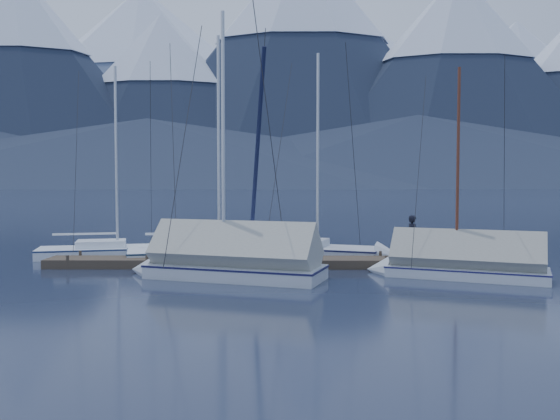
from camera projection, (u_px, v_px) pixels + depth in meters
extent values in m
plane|color=black|center=(280.00, 275.00, 20.93)|extent=(1000.00, 1000.00, 0.00)
cone|color=#475675|center=(142.00, 86.00, 457.17)|extent=(352.00, 352.00, 150.00)
cone|color=silver|center=(141.00, 29.00, 454.86)|extent=(152.28, 152.28, 63.00)
cone|color=#475675|center=(337.00, 91.00, 446.39)|extent=(330.00, 330.00, 140.00)
cone|color=silver|center=(337.00, 36.00, 444.24)|extent=(142.76, 142.76, 58.80)
cone|color=#475675|center=(515.00, 103.00, 460.78)|extent=(308.00, 308.00, 125.00)
cone|color=silver|center=(516.00, 55.00, 458.85)|extent=(133.24, 133.24, 52.50)
cone|color=#192133|center=(11.00, 74.00, 303.51)|extent=(190.00, 190.00, 115.00)
cone|color=silver|center=(10.00, 6.00, 301.74)|extent=(82.19, 82.19, 48.30)
cone|color=#192133|center=(161.00, 100.00, 313.62)|extent=(171.00, 171.00, 90.00)
cone|color=silver|center=(161.00, 50.00, 312.23)|extent=(73.97, 73.97, 37.80)
cone|color=#192133|center=(302.00, 63.00, 326.90)|extent=(228.00, 228.00, 135.00)
cone|color=#192133|center=(457.00, 80.00, 307.02)|extent=(190.00, 190.00, 110.00)
cone|color=silver|center=(458.00, 16.00, 305.32)|extent=(82.19, 82.19, 46.20)
cone|color=#192133|center=(148.00, 153.00, 260.23)|extent=(416.00, 416.00, 30.00)
cone|color=#192133|center=(418.00, 151.00, 264.33)|extent=(390.00, 390.00, 32.00)
cube|color=#382D23|center=(280.00, 262.00, 22.92)|extent=(18.00, 1.50, 0.34)
cube|color=black|center=(126.00, 268.00, 22.98)|extent=(3.00, 1.30, 0.30)
cube|color=black|center=(280.00, 268.00, 22.93)|extent=(3.00, 1.30, 0.30)
cube|color=black|center=(435.00, 268.00, 22.89)|extent=(3.00, 1.30, 0.30)
cylinder|color=#382D23|center=(80.00, 255.00, 23.67)|extent=(0.12, 0.12, 0.35)
cylinder|color=#382D23|center=(68.00, 260.00, 22.27)|extent=(0.12, 0.12, 0.35)
cylinder|color=#382D23|center=(155.00, 255.00, 23.65)|extent=(0.12, 0.12, 0.35)
cylinder|color=#382D23|center=(147.00, 260.00, 22.25)|extent=(0.12, 0.12, 0.35)
cylinder|color=#382D23|center=(230.00, 255.00, 23.63)|extent=(0.12, 0.12, 0.35)
cylinder|color=#382D23|center=(227.00, 260.00, 22.23)|extent=(0.12, 0.12, 0.35)
cylinder|color=#382D23|center=(305.00, 255.00, 23.60)|extent=(0.12, 0.12, 0.35)
cylinder|color=#382D23|center=(306.00, 260.00, 22.21)|extent=(0.12, 0.12, 0.35)
cylinder|color=#382D23|center=(380.00, 255.00, 23.58)|extent=(0.12, 0.12, 0.35)
cylinder|color=#382D23|center=(386.00, 260.00, 22.18)|extent=(0.12, 0.12, 0.35)
cylinder|color=#382D23|center=(456.00, 255.00, 23.56)|extent=(0.12, 0.12, 0.35)
cylinder|color=#382D23|center=(467.00, 260.00, 22.16)|extent=(0.12, 0.12, 0.35)
cube|color=white|center=(108.00, 254.00, 25.82)|extent=(6.15, 3.25, 0.64)
cube|color=white|center=(109.00, 261.00, 25.84)|extent=(5.10, 2.19, 0.29)
cube|color=navy|center=(108.00, 248.00, 25.81)|extent=(6.22, 3.28, 0.06)
cone|color=white|center=(186.00, 252.00, 26.57)|extent=(1.48, 2.07, 1.88)
cube|color=white|center=(101.00, 244.00, 25.73)|extent=(2.31, 1.80, 0.29)
cylinder|color=#B2B7BF|center=(116.00, 157.00, 25.69)|extent=(0.12, 0.12, 7.82)
cylinder|color=#B2B7BF|center=(85.00, 234.00, 25.56)|extent=(2.59, 0.69, 0.09)
cylinder|color=#26262B|center=(151.00, 157.00, 26.01)|extent=(0.70, 2.88, 7.83)
cube|color=white|center=(209.00, 257.00, 24.73)|extent=(6.94, 3.70, 0.73)
cube|color=white|center=(209.00, 265.00, 24.75)|extent=(5.74, 2.50, 0.33)
cube|color=#172C46|center=(209.00, 250.00, 24.72)|extent=(7.01, 3.73, 0.07)
cone|color=white|center=(297.00, 254.00, 25.60)|extent=(1.67, 2.34, 2.11)
cube|color=white|center=(201.00, 245.00, 24.63)|extent=(2.61, 2.04, 0.33)
cylinder|color=#B2B7BF|center=(219.00, 143.00, 24.59)|extent=(0.13, 0.13, 8.80)
cylinder|color=#B2B7BF|center=(182.00, 233.00, 24.43)|extent=(2.91, 0.80, 0.10)
cylinder|color=#26262B|center=(258.00, 143.00, 24.96)|extent=(0.81, 3.24, 8.81)
cube|color=silver|center=(308.00, 254.00, 25.87)|extent=(6.56, 3.99, 0.69)
cube|color=silver|center=(308.00, 261.00, 25.88)|extent=(5.38, 2.80, 0.31)
cube|color=#151741|center=(308.00, 247.00, 25.85)|extent=(6.63, 4.03, 0.06)
cone|color=silver|center=(391.00, 257.00, 24.68)|extent=(1.73, 2.26, 1.99)
cube|color=silver|center=(301.00, 242.00, 25.94)|extent=(2.53, 2.08, 0.31)
cylinder|color=#B2B7BF|center=(318.00, 151.00, 25.49)|extent=(0.12, 0.12, 8.30)
cylinder|color=#B2B7BF|center=(286.00, 231.00, 26.16)|extent=(2.68, 1.00, 0.09)
cylinder|color=#26262B|center=(353.00, 150.00, 24.98)|extent=(1.04, 2.97, 8.31)
cube|color=silver|center=(466.00, 275.00, 20.35)|extent=(5.60, 3.72, 0.56)
cube|color=silver|center=(466.00, 282.00, 20.36)|extent=(4.54, 2.64, 0.26)
cube|color=navy|center=(467.00, 268.00, 20.33)|extent=(5.65, 3.76, 0.05)
cone|color=silver|center=(380.00, 270.00, 21.50)|extent=(1.54, 2.02, 1.80)
cylinder|color=#592819|center=(458.00, 167.00, 20.28)|extent=(0.10, 0.10, 6.81)
cylinder|color=#592819|center=(493.00, 253.00, 19.98)|extent=(2.23, 0.97, 0.08)
cylinder|color=#26262B|center=(419.00, 168.00, 20.79)|extent=(1.02, 2.47, 6.82)
cube|color=gray|center=(467.00, 257.00, 20.31)|extent=(5.36, 3.66, 1.91)
cube|color=silver|center=(235.00, 275.00, 20.17)|extent=(6.35, 3.89, 0.70)
cube|color=silver|center=(235.00, 284.00, 20.19)|extent=(5.20, 2.69, 0.32)
cube|color=#171642|center=(235.00, 266.00, 20.15)|extent=(6.41, 3.92, 0.06)
cone|color=silver|center=(146.00, 270.00, 21.27)|extent=(1.75, 2.31, 2.05)
cylinder|color=#B2B7BF|center=(223.00, 139.00, 20.06)|extent=(0.13, 0.13, 8.54)
cylinder|color=#B2B7BF|center=(265.00, 247.00, 19.78)|extent=(2.59, 0.93, 0.10)
cylinder|color=#26262B|center=(184.00, 140.00, 20.54)|extent=(0.96, 2.87, 8.55)
cube|color=#9B9B91|center=(235.00, 252.00, 20.13)|extent=(6.08, 3.83, 2.18)
imported|color=black|center=(413.00, 236.00, 23.19)|extent=(0.57, 0.69, 1.64)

